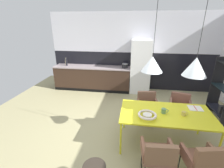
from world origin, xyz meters
TOP-DOWN VIEW (x-y plane):
  - ground_plane at (0.00, 0.00)m, footprint 7.88×7.88m
  - back_wall_splashback_dark at (0.00, 2.97)m, footprint 6.05×0.12m
  - back_wall_panel_upper at (0.00, 2.97)m, footprint 6.05×0.12m
  - kitchen_counter at (-1.48, 2.61)m, footprint 2.83×0.63m
  - refrigerator_column at (0.28, 2.61)m, footprint 0.68×0.60m
  - dining_table at (0.74, -0.09)m, footprint 1.76×0.93m
  - armchair_by_stool at (1.24, 0.80)m, footprint 0.57×0.56m
  - armchair_near_window at (0.51, -0.94)m, footprint 0.52×0.50m
  - armchair_far_side at (0.45, 0.74)m, footprint 0.55×0.54m
  - armchair_head_of_table at (1.16, -0.95)m, footprint 0.56×0.55m
  - fruit_bowl at (0.36, -0.31)m, footprint 0.35×0.35m
  - open_book at (1.35, 0.17)m, footprint 0.26×0.23m
  - mug_glass_clear at (1.05, -0.14)m, footprint 0.12×0.08m
  - mug_dark_espresso at (0.69, -0.11)m, footprint 0.13×0.09m
  - cooking_pot at (-0.26, 2.58)m, footprint 0.21×0.21m
  - bottle_wine_green at (-2.55, 2.78)m, footprint 0.07×0.07m
  - bottle_vinegar_dark at (-2.45, 2.60)m, footprint 0.06×0.06m
  - pendant_lamp_over_table_near at (0.39, -0.10)m, footprint 0.38×0.38m
  - pendant_lamp_over_table_far at (1.09, -0.13)m, footprint 0.40×0.40m

SIDE VIEW (x-z plane):
  - ground_plane at x=0.00m, z-range 0.00..0.00m
  - kitchen_counter at x=-1.48m, z-range 0.00..0.88m
  - armchair_far_side at x=0.45m, z-range 0.11..0.86m
  - armchair_by_stool at x=1.24m, z-range 0.13..0.87m
  - armchair_head_of_table at x=1.16m, z-range 0.10..0.91m
  - armchair_near_window at x=0.51m, z-range 0.12..0.89m
  - dining_table at x=0.74m, z-range 0.32..1.05m
  - back_wall_splashback_dark at x=0.00m, z-range 0.00..1.38m
  - open_book at x=1.35m, z-range 0.73..0.74m
  - mug_glass_clear at x=1.05m, z-range 0.73..0.81m
  - mug_dark_espresso at x=0.69m, z-range 0.73..0.82m
  - fruit_bowl at x=0.36m, z-range 0.74..0.82m
  - refrigerator_column at x=0.28m, z-range 0.00..1.86m
  - cooking_pot at x=-0.26m, z-range 0.87..1.05m
  - bottle_wine_green at x=-2.55m, z-range 0.85..1.11m
  - bottle_vinegar_dark at x=-2.45m, z-range 0.85..1.17m
  - pendant_lamp_over_table_far at x=1.09m, z-range 1.07..2.27m
  - pendant_lamp_over_table_near at x=0.39m, z-range 1.10..2.26m
  - back_wall_panel_upper at x=0.00m, z-range 1.38..2.76m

